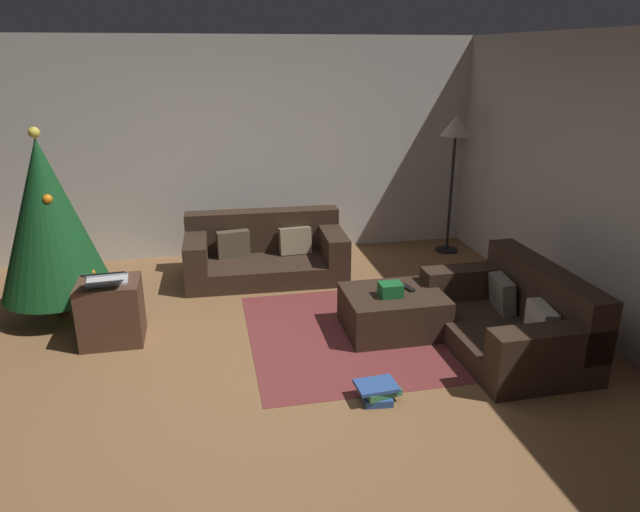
# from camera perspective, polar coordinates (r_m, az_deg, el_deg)

# --- Properties ---
(ground_plane) EXTENTS (6.40, 6.40, 0.00)m
(ground_plane) POSITION_cam_1_polar(r_m,az_deg,el_deg) (4.59, -6.63, -12.21)
(ground_plane) COLOR brown
(rear_partition) EXTENTS (6.40, 0.12, 2.60)m
(rear_partition) POSITION_cam_1_polar(r_m,az_deg,el_deg) (7.13, -9.46, 10.40)
(rear_partition) COLOR beige
(rear_partition) RESTS_ON ground_plane
(corner_partition) EXTENTS (0.12, 6.40, 2.60)m
(corner_partition) POSITION_cam_1_polar(r_m,az_deg,el_deg) (5.30, 28.99, 5.06)
(corner_partition) COLOR beige
(corner_partition) RESTS_ON ground_plane
(couch_left) EXTENTS (1.78, 0.96, 0.69)m
(couch_left) POSITION_cam_1_polar(r_m,az_deg,el_deg) (6.54, -5.48, 0.37)
(couch_left) COLOR #332319
(couch_left) RESTS_ON ground_plane
(couch_right) EXTENTS (0.94, 1.55, 0.71)m
(couch_right) POSITION_cam_1_polar(r_m,az_deg,el_deg) (5.21, 18.80, -5.80)
(couch_right) COLOR #332319
(couch_right) RESTS_ON ground_plane
(ottoman) EXTENTS (0.88, 0.70, 0.37)m
(ottoman) POSITION_cam_1_polar(r_m,az_deg,el_deg) (5.27, 7.26, -5.49)
(ottoman) COLOR #332319
(ottoman) RESTS_ON ground_plane
(gift_box) EXTENTS (0.20, 0.16, 0.12)m
(gift_box) POSITION_cam_1_polar(r_m,az_deg,el_deg) (5.10, 7.01, -3.33)
(gift_box) COLOR #19662D
(gift_box) RESTS_ON ottoman
(tv_remote) EXTENTS (0.09, 0.17, 0.02)m
(tv_remote) POSITION_cam_1_polar(r_m,az_deg,el_deg) (5.29, 8.73, -3.14)
(tv_remote) COLOR black
(tv_remote) RESTS_ON ottoman
(christmas_tree) EXTENTS (1.01, 1.01, 1.80)m
(christmas_tree) POSITION_cam_1_polar(r_m,az_deg,el_deg) (5.83, -25.37, 3.40)
(christmas_tree) COLOR brown
(christmas_tree) RESTS_ON ground_plane
(side_table) EXTENTS (0.52, 0.44, 0.56)m
(side_table) POSITION_cam_1_polar(r_m,az_deg,el_deg) (5.34, -20.00, -5.20)
(side_table) COLOR #4C3323
(side_table) RESTS_ON ground_plane
(laptop) EXTENTS (0.36, 0.42, 0.18)m
(laptop) POSITION_cam_1_polar(r_m,az_deg,el_deg) (5.15, -20.46, -2.12)
(laptop) COLOR silver
(laptop) RESTS_ON side_table
(book_stack) EXTENTS (0.33, 0.25, 0.13)m
(book_stack) POSITION_cam_1_polar(r_m,az_deg,el_deg) (4.32, 5.78, -13.22)
(book_stack) COLOR #2D5193
(book_stack) RESTS_ON ground_plane
(corner_lamp) EXTENTS (0.36, 0.36, 1.70)m
(corner_lamp) POSITION_cam_1_polar(r_m,az_deg,el_deg) (7.22, 13.28, 11.46)
(corner_lamp) COLOR black
(corner_lamp) RESTS_ON ground_plane
(area_rug) EXTENTS (2.60, 2.00, 0.01)m
(area_rug) POSITION_cam_1_polar(r_m,az_deg,el_deg) (5.35, 7.18, -7.26)
(area_rug) COLOR maroon
(area_rug) RESTS_ON ground_plane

